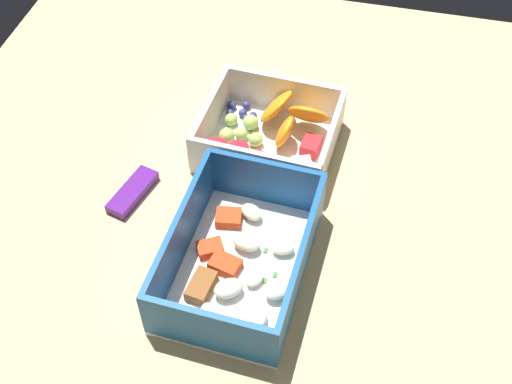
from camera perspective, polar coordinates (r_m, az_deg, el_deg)
table_surface at (r=74.92cm, az=-0.48°, el=-0.53°), size 80.00×80.00×2.00cm
pasta_container at (r=66.05cm, az=-1.42°, el=-5.80°), size 19.87×14.01×6.72cm
fruit_bowl at (r=77.69cm, az=1.25°, el=5.10°), size 14.39×16.02×5.73cm
candy_bar at (r=74.68cm, az=-10.64°, el=-0.01°), size 7.38×4.11×1.20cm
paper_cup_liner at (r=86.39cm, az=-1.18°, el=9.39°), size 3.60×3.60×1.44cm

